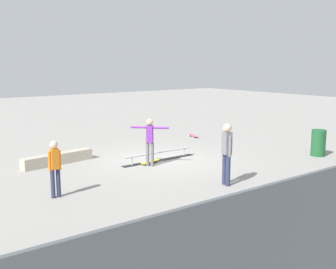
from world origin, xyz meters
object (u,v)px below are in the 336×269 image
(skate_ledge, at_px, (58,159))
(skater_main, at_px, (150,139))
(bystander_orange_shirt, at_px, (55,166))
(grind_rail, at_px, (159,157))
(bystander_grey_shirt, at_px, (227,151))
(trash_bin, at_px, (318,143))
(skateboard_main, at_px, (150,162))
(loose_skateboard_pink, at_px, (193,135))

(skate_ledge, distance_m, skater_main, 3.24)
(skate_ledge, xyz_separation_m, bystander_orange_shirt, (1.43, 3.33, 0.65))
(grind_rail, bearing_deg, bystander_grey_shirt, 84.71)
(bystander_orange_shirt, xyz_separation_m, trash_bin, (-9.59, 1.27, -0.35))
(bystander_grey_shirt, xyz_separation_m, bystander_orange_shirt, (4.23, -1.86, -0.16))
(trash_bin, bearing_deg, bystander_grey_shirt, 6.24)
(skateboard_main, height_order, trash_bin, trash_bin)
(skateboard_main, bearing_deg, bystander_grey_shirt, 79.85)
(skate_ledge, xyz_separation_m, loose_skateboard_pink, (-7.04, -1.16, -0.11))
(skater_main, distance_m, bystander_orange_shirt, 3.96)
(skateboard_main, relative_size, trash_bin, 0.85)
(bystander_grey_shirt, bearing_deg, grind_rail, -173.12)
(skate_ledge, bearing_deg, grind_rail, 151.23)
(skate_ledge, height_order, bystander_orange_shirt, bystander_orange_shirt)
(bystander_grey_shirt, bearing_deg, trash_bin, 107.08)
(skateboard_main, distance_m, loose_skateboard_pink, 5.43)
(trash_bin, bearing_deg, grind_rail, -29.83)
(skateboard_main, bearing_deg, bystander_orange_shirt, 5.52)
(skateboard_main, height_order, bystander_grey_shirt, bystander_grey_shirt)
(skater_main, height_order, loose_skateboard_pink, skater_main)
(skater_main, bearing_deg, grind_rail, 78.48)
(skate_ledge, relative_size, skater_main, 1.62)
(skate_ledge, bearing_deg, skater_main, 137.99)
(bystander_grey_shirt, height_order, bystander_orange_shirt, bystander_grey_shirt)
(skate_ledge, height_order, skateboard_main, skate_ledge)
(skate_ledge, distance_m, loose_skateboard_pink, 7.13)
(skateboard_main, distance_m, trash_bin, 6.28)
(skater_main, xyz_separation_m, trash_bin, (-5.82, 2.50, -0.43))
(loose_skateboard_pink, height_order, trash_bin, trash_bin)
(skate_ledge, relative_size, loose_skateboard_pink, 3.11)
(grind_rail, relative_size, loose_skateboard_pink, 3.69)
(trash_bin, bearing_deg, skateboard_main, -25.97)
(skater_main, bearing_deg, skateboard_main, 99.55)
(bystander_grey_shirt, height_order, loose_skateboard_pink, bystander_grey_shirt)
(grind_rail, relative_size, skater_main, 1.92)
(loose_skateboard_pink, bearing_deg, grind_rail, 142.06)
(grind_rail, xyz_separation_m, bystander_orange_shirt, (4.48, 1.66, 0.70))
(skate_ledge, bearing_deg, bystander_orange_shirt, 66.83)
(bystander_orange_shirt, relative_size, trash_bin, 1.52)
(grind_rail, height_order, skate_ledge, skate_ledge)
(skateboard_main, xyz_separation_m, bystander_orange_shirt, (3.96, 1.47, 0.76))
(bystander_orange_shirt, distance_m, loose_skateboard_pink, 9.61)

